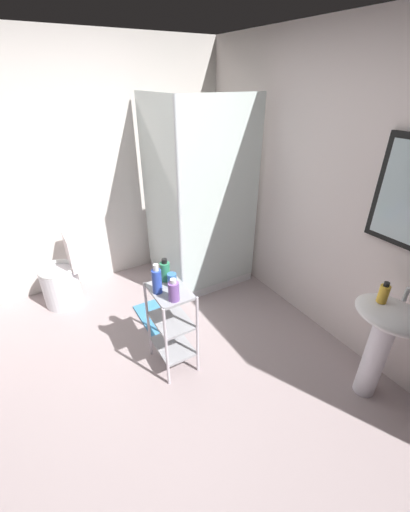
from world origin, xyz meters
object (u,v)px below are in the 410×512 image
at_px(shampoo_bottle_blue, 157,280).
at_px(bath_mat, 162,317).
at_px(toilet, 65,276).
at_px(rinse_cup, 172,280).
at_px(body_wash_bottle_green, 165,271).
at_px(conditioner_bottle_purple, 174,291).
at_px(pedestal_sink, 383,333).
at_px(shower_stall, 196,243).
at_px(storage_cart, 172,322).
at_px(hand_soap_bottle, 384,293).

relative_size(shampoo_bottle_blue, bath_mat, 0.39).
bearing_deg(toilet, rinse_cup, 26.19).
distance_m(body_wash_bottle_green, conditioner_bottle_purple, 0.27).
distance_m(pedestal_sink, bath_mat, 1.94).
distance_m(shower_stall, storage_cart, 1.31).
relative_size(shampoo_bottle_blue, rinse_cup, 2.28).
xyz_separation_m(storage_cart, rinse_cup, (-0.04, 0.04, 0.35)).
relative_size(shower_stall, pedestal_sink, 2.47).
height_order(toilet, storage_cart, toilet).
bearing_deg(shower_stall, rinse_cup, -36.90).
height_order(pedestal_sink, storage_cart, pedestal_sink).
bearing_deg(rinse_cup, pedestal_sink, 46.50).
height_order(body_wash_bottle_green, shampoo_bottle_blue, shampoo_bottle_blue).
bearing_deg(storage_cart, conditioner_bottle_purple, -9.80).
xyz_separation_m(conditioner_bottle_purple, rinse_cup, (-0.17, 0.06, -0.03)).
height_order(storage_cart, body_wash_bottle_green, body_wash_bottle_green).
distance_m(shower_stall, conditioner_bottle_purple, 1.46).
bearing_deg(shower_stall, storage_cart, -37.27).
bearing_deg(body_wash_bottle_green, shampoo_bottle_blue, -44.23).
bearing_deg(hand_soap_bottle, toilet, -142.97).
xyz_separation_m(hand_soap_bottle, body_wash_bottle_green, (-1.06, -1.08, -0.06)).
relative_size(body_wash_bottle_green, bath_mat, 0.31).
bearing_deg(pedestal_sink, shower_stall, -170.45).
xyz_separation_m(storage_cart, hand_soap_bottle, (0.92, 1.11, 0.44)).
bearing_deg(shower_stall, toilet, -102.07).
distance_m(toilet, bath_mat, 1.10).
bearing_deg(bath_mat, toilet, -135.95).
relative_size(hand_soap_bottle, conditioner_bottle_purple, 0.89).
bearing_deg(shampoo_bottle_blue, storage_cart, 77.11).
bearing_deg(shower_stall, body_wash_bottle_green, -40.12).
bearing_deg(body_wash_bottle_green, rinse_cup, 7.38).
relative_size(shower_stall, shampoo_bottle_blue, 8.59).
bearing_deg(body_wash_bottle_green, shower_stall, 139.88).
height_order(body_wash_bottle_green, conditioner_bottle_purple, body_wash_bottle_green).
distance_m(toilet, rinse_cup, 1.52).
height_order(shampoo_bottle_blue, rinse_cup, shampoo_bottle_blue).
xyz_separation_m(shower_stall, body_wash_bottle_green, (0.90, -0.76, 0.36)).
distance_m(shower_stall, body_wash_bottle_green, 1.23).
bearing_deg(storage_cart, toilet, -156.07).
xyz_separation_m(toilet, shampoo_bottle_blue, (1.32, 0.51, 0.53)).
height_order(storage_cart, rinse_cup, rinse_cup).
relative_size(toilet, shampoo_bottle_blue, 3.27).
xyz_separation_m(pedestal_sink, hand_soap_bottle, (-0.07, -0.02, 0.30)).
relative_size(pedestal_sink, body_wash_bottle_green, 4.36).
distance_m(pedestal_sink, conditioner_bottle_purple, 1.46).
height_order(toilet, bath_mat, toilet).
distance_m(toilet, body_wash_bottle_green, 1.44).
bearing_deg(storage_cart, shampoo_bottle_blue, -102.89).
bearing_deg(bath_mat, body_wash_bottle_green, -14.37).
relative_size(shower_stall, storage_cart, 2.70).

